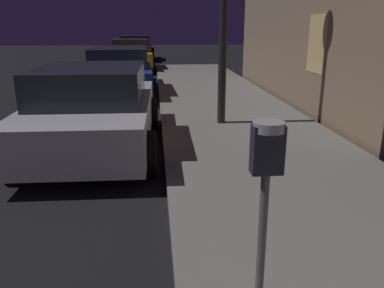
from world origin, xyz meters
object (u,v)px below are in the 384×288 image
car_yellow_cab (131,55)px  car_red (136,48)px  car_silver (94,110)px  car_blue (120,71)px  parking_meter (266,176)px

car_yellow_cab → car_red: 5.65m
car_silver → car_blue: size_ratio=0.91×
car_silver → car_yellow_cab: same height
car_blue → car_yellow_cab: same height
parking_meter → car_silver: size_ratio=0.34×
car_yellow_cab → car_red: size_ratio=0.94×
car_blue → car_yellow_cab: 6.49m
parking_meter → car_silver: bearing=111.1°
parking_meter → car_yellow_cab: bearing=95.9°
car_blue → car_red: 12.14m
car_yellow_cab → car_red: (-0.00, 5.65, 0.01)m
car_blue → parking_meter: bearing=-80.4°
car_yellow_cab → car_red: same height
car_red → car_yellow_cab: bearing=-90.0°
parking_meter → car_silver: 4.73m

